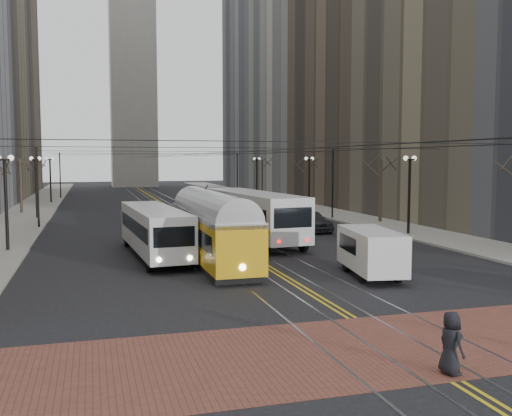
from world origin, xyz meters
TOP-DOWN VIEW (x-y plane):
  - ground at (0.00, 0.00)m, footprint 260.00×260.00m
  - sidewalk_left at (-15.00, 45.00)m, footprint 5.00×140.00m
  - sidewalk_right at (15.00, 45.00)m, footprint 5.00×140.00m
  - crosswalk_band at (0.00, -4.00)m, footprint 25.00×6.00m
  - streetcar_rails at (0.00, 45.00)m, footprint 4.80×130.00m
  - centre_lines at (0.00, 45.00)m, footprint 0.42×130.00m
  - building_right_mid at (25.50, 46.00)m, footprint 16.00×20.00m
  - building_right_midfar at (27.50, 66.00)m, footprint 20.00×20.00m
  - building_right_far at (25.50, 86.00)m, footprint 16.00×20.00m
  - clock_tower at (0.00, 102.00)m, footprint 12.00×12.00m
  - lamp_posts at (-0.00, 28.75)m, footprint 27.60×57.20m
  - street_trees at (0.00, 35.25)m, footprint 31.68×53.28m
  - trolley_wires at (0.00, 34.83)m, footprint 25.96×120.00m
  - transit_bus at (-5.34, 13.88)m, footprint 3.07×11.45m
  - streetcar at (-2.50, 11.24)m, footprint 2.42×12.82m
  - rear_bus at (1.80, 18.26)m, footprint 3.99×13.15m
  - cargo_van at (4.00, 5.31)m, footprint 2.77×5.36m
  - sedan_grey at (7.67, 22.34)m, footprint 2.30×5.07m
  - sedan_silver at (8.67, 30.50)m, footprint 1.98×4.72m
  - pedestrian_a at (0.14, -6.50)m, footprint 0.60×0.86m

SIDE VIEW (x-z plane):
  - ground at x=0.00m, z-range 0.00..0.00m
  - streetcar_rails at x=0.00m, z-range 0.00..0.01m
  - crosswalk_band at x=0.00m, z-range 0.00..0.01m
  - centre_lines at x=0.00m, z-range 0.01..0.01m
  - sidewalk_left at x=-15.00m, z-range 0.00..0.15m
  - sidewalk_right at x=15.00m, z-range 0.00..0.15m
  - sedan_silver at x=8.67m, z-range 0.00..1.51m
  - sedan_grey at x=7.67m, z-range 0.00..1.69m
  - pedestrian_a at x=0.14m, z-range 0.01..1.68m
  - cargo_van at x=4.00m, z-range 0.00..2.26m
  - transit_bus at x=-5.34m, z-range 0.00..2.83m
  - streetcar at x=-2.50m, z-range 0.00..3.02m
  - rear_bus at x=1.80m, z-range 0.00..3.38m
  - street_trees at x=0.00m, z-range 0.00..5.60m
  - lamp_posts at x=0.00m, z-range 0.00..5.60m
  - trolley_wires at x=0.00m, z-range 0.47..7.07m
  - building_right_mid at x=25.50m, z-range 0.00..34.00m
  - building_right_far at x=25.50m, z-range 0.00..40.00m
  - building_right_midfar at x=27.50m, z-range 0.00..52.00m
  - clock_tower at x=0.00m, z-range 2.96..68.96m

